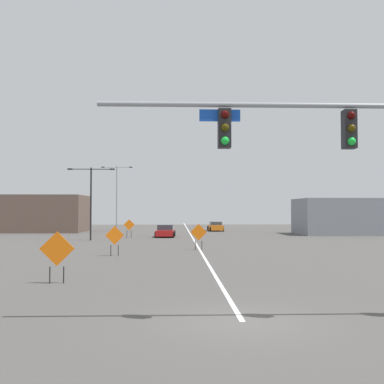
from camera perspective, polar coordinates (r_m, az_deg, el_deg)
ground at (r=12.68m, az=6.29°, el=-15.69°), size 160.76×160.76×0.00m
road_centre_stripe at (r=56.97m, az=-0.23°, el=-5.19°), size 0.16×89.31×0.01m
street_lamp_near_left at (r=45.74m, az=-12.41°, el=-0.45°), size 4.54×0.24×7.06m
street_lamp_far_left at (r=66.51m, az=-9.30°, el=-0.05°), size 4.42×0.24×9.20m
construction_sign_right_lane at (r=48.92m, az=-7.80°, el=-4.18°), size 1.15×0.27×1.97m
construction_sign_median_near at (r=30.13m, az=-9.56°, el=-5.51°), size 1.19×0.32×1.92m
construction_sign_right_shoulder at (r=34.00m, az=0.82°, el=-5.15°), size 1.24×0.13×1.93m
construction_sign_left_lane at (r=19.45m, az=-16.37°, el=-7.00°), size 1.40×0.14×2.09m
car_red_far at (r=50.47m, az=-3.32°, el=-4.87°), size 2.21×4.23×1.34m
car_orange_passing at (r=64.43m, az=2.92°, el=-4.30°), size 2.09×4.25×1.31m
roadside_building_west at (r=65.01m, az=-18.15°, el=-2.56°), size 11.52×8.08×4.89m
roadside_building_east at (r=58.43m, az=17.85°, el=-2.90°), size 10.05×7.45×4.31m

